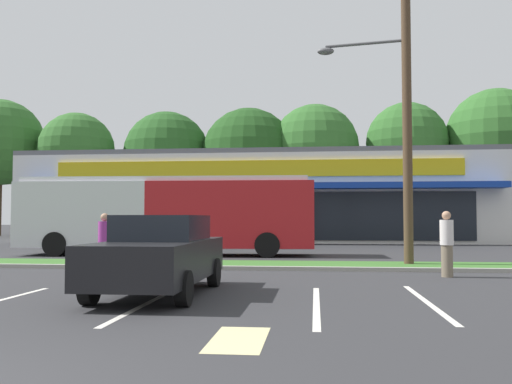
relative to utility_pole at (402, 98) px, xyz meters
name	(u,v)px	position (x,y,z in m)	size (l,w,h in m)	color
grass_median	(201,264)	(-6.47, -0.26, -5.34)	(56.00, 2.20, 0.12)	#386B28
curb_lip	(193,268)	(-6.47, -1.48, -5.34)	(56.00, 0.24, 0.12)	#99968C
parking_stripe_1	(148,303)	(-5.85, -8.08, -5.40)	(0.12, 4.80, 0.01)	silver
parking_stripe_2	(316,305)	(-2.78, -7.98, -5.40)	(0.12, 4.80, 0.01)	silver
parking_stripe_3	(427,302)	(-0.75, -7.43, -5.40)	(0.12, 4.80, 0.01)	silver
lot_arrow	(238,339)	(-3.78, -10.96, -5.40)	(0.70, 1.60, 0.01)	beige
storefront_building	(262,198)	(-6.53, 21.40, -2.45)	(31.29, 12.66, 5.90)	silver
tree_far_left	(0,142)	(-30.54, 28.38, 2.86)	(7.62, 7.62, 12.08)	#473323
tree_left	(77,150)	(-23.33, 28.04, 2.02)	(6.48, 6.48, 10.68)	#473323
tree_mid_left	(167,155)	(-15.99, 30.43, 1.82)	(7.70, 7.70, 11.08)	#473323
tree_mid	(249,155)	(-8.57, 30.27, 1.69)	(8.23, 8.23, 11.22)	#473323
tree_mid_right	(315,148)	(-2.78, 30.39, 2.22)	(7.63, 7.63, 11.45)	#473323
tree_right	(407,143)	(5.06, 30.54, 2.60)	(6.94, 6.94, 11.48)	#473323
tree_far_right	(496,138)	(12.42, 30.55, 2.90)	(8.33, 8.33, 12.48)	#473323
utility_pole	(402,98)	(0.00, 0.00, 0.00)	(3.12, 2.39, 10.11)	#4C3826
city_bus	(167,213)	(-9.01, 4.85, -3.64)	(12.41, 2.97, 3.25)	#AD191E
car_0	(248,232)	(-6.30, 10.89, -4.58)	(4.46, 1.94, 1.63)	#9E998C
car_1	(160,254)	(-5.96, -6.94, -4.58)	(1.94, 4.73, 1.61)	black
pedestrian_near_bench	(447,244)	(0.66, -2.87, -4.53)	(0.35, 0.35, 1.74)	#726651
pedestrian_mid	(104,244)	(-8.60, -3.18, -4.55)	(0.34, 0.34, 1.69)	black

